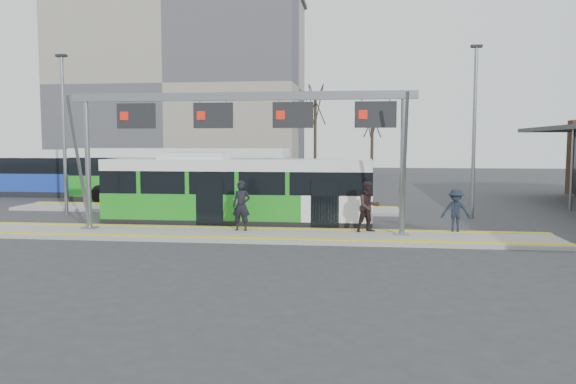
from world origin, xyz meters
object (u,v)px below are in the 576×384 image
object	(u,v)px
gantry	(243,121)
passenger_c	(456,211)
passenger_a	(241,206)
passenger_b	(369,207)
hero_bus	(237,192)

from	to	relation	value
gantry	passenger_c	bearing A→B (deg)	6.12
passenger_a	passenger_b	xyz separation A→B (m)	(4.80, 0.26, 0.00)
gantry	hero_bus	bearing A→B (deg)	107.28
hero_bus	passenger_b	world-z (taller)	hero_bus
passenger_a	passenger_c	distance (m)	8.05
gantry	passenger_b	world-z (taller)	gantry
passenger_b	gantry	bearing A→B (deg)	158.67
passenger_b	passenger_c	xyz separation A→B (m)	(3.23, 0.33, -0.14)
passenger_b	hero_bus	bearing A→B (deg)	131.21
gantry	passenger_a	world-z (taller)	gantry
gantry	passenger_b	bearing A→B (deg)	6.34
hero_bus	passenger_a	bearing A→B (deg)	-74.49
hero_bus	passenger_b	distance (m)	5.87
hero_bus	passenger_c	xyz separation A→B (m)	(8.70, -1.78, -0.45)
hero_bus	passenger_b	size ratio (longest dim) A/B	5.91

